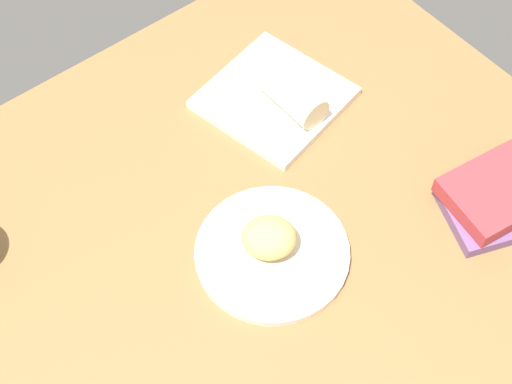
{
  "coord_description": "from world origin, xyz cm",
  "views": [
    {
      "loc": [
        -39.25,
        -50.67,
        107.62
      ],
      "look_at": [
        2.41,
        1.44,
        7.0
      ],
      "focal_mm": 54.09,
      "sensor_mm": 36.0,
      "label": 1
    }
  ],
  "objects": [
    {
      "name": "sauce_cup",
      "position": [
        17.15,
        20.78,
        6.78
      ],
      "size": [
        5.91,
        5.91,
        2.19
      ],
      "color": "silver",
      "rests_on": "square_plate"
    },
    {
      "name": "dining_table",
      "position": [
        0.0,
        0.0,
        2.0
      ],
      "size": [
        110.0,
        90.0,
        4.0
      ],
      "primitive_type": "cube",
      "color": "olive",
      "rests_on": "ground"
    },
    {
      "name": "book_stack",
      "position": [
        32.96,
        -23.26,
        6.58
      ],
      "size": [
        23.03,
        18.56,
        5.12
      ],
      "color": "#6B4C7A",
      "rests_on": "dining_table"
    },
    {
      "name": "breakfast_wrap",
      "position": [
        18.9,
        12.17,
        8.51
      ],
      "size": [
        6.07,
        12.25,
        5.83
      ],
      "primitive_type": "cylinder",
      "rotation": [
        1.57,
        0.0,
        3.16
      ],
      "color": "beige",
      "rests_on": "square_plate"
    },
    {
      "name": "square_plate",
      "position": [
        18.12,
        16.0,
        4.8
      ],
      "size": [
        25.8,
        25.8,
        1.6
      ],
      "primitive_type": "cube",
      "rotation": [
        0.0,
        0.0,
        0.21
      ],
      "color": "white",
      "rests_on": "dining_table"
    },
    {
      "name": "scone_pastry",
      "position": [
        -1.66,
        -6.77,
        8.17
      ],
      "size": [
        11.11,
        10.99,
        5.54
      ],
      "primitive_type": "ellipsoid",
      "rotation": [
        0.0,
        0.0,
        5.58
      ],
      "color": "tan",
      "rests_on": "round_plate"
    },
    {
      "name": "round_plate",
      "position": [
        -1.68,
        -7.62,
        4.7
      ],
      "size": [
        23.68,
        23.68,
        1.4
      ],
      "primitive_type": "cylinder",
      "color": "silver",
      "rests_on": "dining_table"
    }
  ]
}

